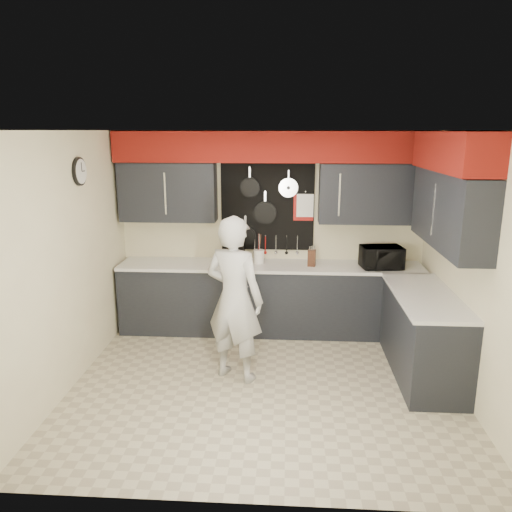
# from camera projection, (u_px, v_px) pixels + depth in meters

# --- Properties ---
(ground) EXTENTS (4.00, 4.00, 0.00)m
(ground) POSITION_uv_depth(u_px,v_px,m) (265.00, 384.00, 5.26)
(ground) COLOR #B7AE8E
(ground) RESTS_ON ground
(back_wall_assembly) EXTENTS (4.00, 0.36, 2.60)m
(back_wall_assembly) POSITION_uv_depth(u_px,v_px,m) (272.00, 178.00, 6.32)
(back_wall_assembly) COLOR beige
(back_wall_assembly) RESTS_ON ground
(right_wall_assembly) EXTENTS (0.36, 3.50, 2.60)m
(right_wall_assembly) POSITION_uv_depth(u_px,v_px,m) (454.00, 199.00, 4.93)
(right_wall_assembly) COLOR beige
(right_wall_assembly) RESTS_ON ground
(left_wall_assembly) EXTENTS (0.05, 3.50, 2.60)m
(left_wall_assembly) POSITION_uv_depth(u_px,v_px,m) (70.00, 258.00, 5.07)
(left_wall_assembly) COLOR beige
(left_wall_assembly) RESTS_ON ground
(base_cabinets) EXTENTS (3.95, 2.20, 0.92)m
(base_cabinets) POSITION_uv_depth(u_px,v_px,m) (308.00, 307.00, 6.21)
(base_cabinets) COLOR black
(base_cabinets) RESTS_ON ground
(microwave) EXTENTS (0.54, 0.41, 0.28)m
(microwave) POSITION_uv_depth(u_px,v_px,m) (381.00, 257.00, 6.23)
(microwave) COLOR black
(microwave) RESTS_ON base_cabinets
(knife_block) EXTENTS (0.11, 0.11, 0.21)m
(knife_block) POSITION_uv_depth(u_px,v_px,m) (312.00, 258.00, 6.33)
(knife_block) COLOR #331B10
(knife_block) RESTS_ON base_cabinets
(utensil_crock) EXTENTS (0.14, 0.14, 0.17)m
(utensil_crock) POSITION_uv_depth(u_px,v_px,m) (259.00, 256.00, 6.48)
(utensil_crock) COLOR white
(utensil_crock) RESTS_ON base_cabinets
(coffee_maker) EXTENTS (0.21, 0.24, 0.33)m
(coffee_maker) POSITION_uv_depth(u_px,v_px,m) (236.00, 250.00, 6.48)
(coffee_maker) COLOR black
(coffee_maker) RESTS_ON base_cabinets
(person) EXTENTS (0.76, 0.65, 1.77)m
(person) POSITION_uv_depth(u_px,v_px,m) (234.00, 299.00, 5.21)
(person) COLOR #A9A9A7
(person) RESTS_ON ground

